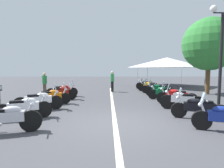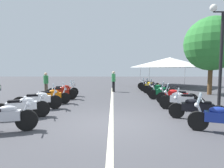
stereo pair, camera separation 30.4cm
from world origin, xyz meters
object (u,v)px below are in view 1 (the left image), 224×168
(motorcycle_right_row_8, at_px, (147,85))
(bystander_2, at_px, (112,80))
(motorcycle_left_row_1, at_px, (24,107))
(motorcycle_left_row_3, at_px, (51,96))
(street_lamp_twin_globe, at_px, (222,39))
(motorcycle_left_row_2, at_px, (39,100))
(motorcycle_right_row_5, at_px, (159,90))
(bystander_0, at_px, (44,82))
(parking_meter, at_px, (0,95))
(event_tent, at_px, (167,62))
(motorcycle_left_row_0, at_px, (6,118))
(roadside_tree_0, at_px, (209,44))
(motorcycle_right_row_1, at_px, (198,107))
(motorcycle_right_row_2, at_px, (182,100))
(motorcycle_right_row_4, at_px, (164,93))
(motorcycle_right_row_3, at_px, (176,96))
(motorcycle_right_row_7, at_px, (150,86))
(motorcycle_right_row_6, at_px, (154,88))
(motorcycle_left_row_5, at_px, (63,90))
(motorcycle_left_row_4, at_px, (61,92))

(motorcycle_right_row_8, relative_size, bystander_2, 1.15)
(motorcycle_left_row_1, bearing_deg, motorcycle_left_row_3, 64.99)
(street_lamp_twin_globe, bearing_deg, motorcycle_left_row_2, 90.34)
(motorcycle_right_row_5, xyz_separation_m, bystander_0, (0.93, 8.41, 0.50))
(parking_meter, bearing_deg, bystander_2, 59.55)
(motorcycle_left_row_2, bearing_deg, event_tent, 32.25)
(motorcycle_left_row_0, bearing_deg, motorcycle_left_row_2, 78.26)
(motorcycle_left_row_0, bearing_deg, roadside_tree_0, 23.04)
(motorcycle_right_row_1, xyz_separation_m, motorcycle_right_row_5, (5.95, -0.17, 0.01))
(roadside_tree_0, bearing_deg, street_lamp_twin_globe, 155.99)
(motorcycle_right_row_2, xyz_separation_m, bystander_2, (6.84, 3.12, 0.55))
(motorcycle_right_row_5, relative_size, event_tent, 0.32)
(motorcycle_right_row_5, distance_m, motorcycle_right_row_8, 4.15)
(motorcycle_right_row_4, bearing_deg, motorcycle_right_row_3, 119.57)
(motorcycle_right_row_4, distance_m, event_tent, 9.79)
(event_tent, bearing_deg, motorcycle_right_row_4, 161.25)
(motorcycle_right_row_5, distance_m, motorcycle_right_row_7, 2.72)
(parking_meter, height_order, roadside_tree_0, roadside_tree_0)
(motorcycle_left_row_0, relative_size, bystander_0, 1.23)
(motorcycle_left_row_2, relative_size, motorcycle_right_row_8, 1.06)
(motorcycle_left_row_2, xyz_separation_m, motorcycle_right_row_8, (8.48, -6.83, -0.01))
(motorcycle_right_row_4, bearing_deg, motorcycle_right_row_1, 111.74)
(motorcycle_right_row_3, relative_size, motorcycle_right_row_5, 1.03)
(motorcycle_right_row_1, height_order, motorcycle_right_row_5, motorcycle_right_row_5)
(motorcycle_right_row_1, height_order, motorcycle_right_row_7, motorcycle_right_row_7)
(motorcycle_right_row_6, xyz_separation_m, motorcycle_right_row_7, (1.40, -0.02, 0.00))
(motorcycle_left_row_0, bearing_deg, motorcycle_left_row_5, 76.14)
(motorcycle_right_row_1, height_order, motorcycle_right_row_3, motorcycle_right_row_3)
(motorcycle_left_row_3, distance_m, motorcycle_right_row_2, 6.69)
(motorcycle_left_row_1, height_order, motorcycle_right_row_2, motorcycle_right_row_2)
(motorcycle_right_row_5, bearing_deg, parking_meter, 55.30)
(motorcycle_left_row_0, bearing_deg, motorcycle_left_row_1, 81.49)
(bystander_2, bearing_deg, motorcycle_left_row_0, -135.79)
(motorcycle_left_row_5, relative_size, motorcycle_right_row_1, 1.05)
(motorcycle_right_row_1, height_order, motorcycle_right_row_4, motorcycle_right_row_1)
(motorcycle_left_row_0, relative_size, motorcycle_left_row_2, 0.95)
(motorcycle_right_row_4, bearing_deg, motorcycle_right_row_7, -69.08)
(motorcycle_right_row_5, xyz_separation_m, motorcycle_right_row_6, (1.32, 0.03, -0.01))
(motorcycle_left_row_4, bearing_deg, bystander_2, 39.69)
(motorcycle_right_row_3, distance_m, motorcycle_right_row_8, 7.22)
(motorcycle_right_row_2, distance_m, motorcycle_right_row_8, 8.53)
(motorcycle_right_row_6, relative_size, bystander_2, 1.11)
(street_lamp_twin_globe, bearing_deg, bystander_0, 62.65)
(motorcycle_left_row_5, xyz_separation_m, street_lamp_twin_globe, (-4.09, -8.44, 2.85))
(motorcycle_left_row_0, height_order, motorcycle_right_row_5, motorcycle_right_row_5)
(motorcycle_left_row_0, distance_m, motorcycle_right_row_8, 13.31)
(motorcycle_right_row_2, xyz_separation_m, motorcycle_right_row_5, (4.37, -0.16, -0.01))
(motorcycle_left_row_3, relative_size, bystander_2, 1.18)
(motorcycle_right_row_1, bearing_deg, motorcycle_right_row_4, -72.19)
(event_tent, bearing_deg, motorcycle_right_row_6, 153.99)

